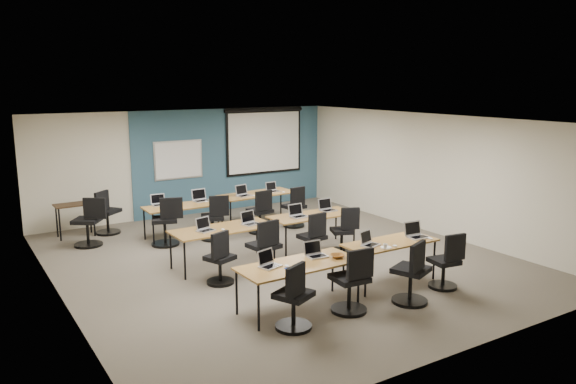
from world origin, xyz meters
TOP-DOWN VIEW (x-y plane):
  - floor at (0.00, 0.00)m, footprint 8.00×9.00m
  - ceiling at (0.00, 0.00)m, footprint 8.00×9.00m
  - wall_back at (0.00, 4.50)m, footprint 8.00×0.04m
  - wall_front at (0.00, -4.50)m, footprint 8.00×0.04m
  - wall_left at (-4.00, 0.00)m, footprint 0.04×9.00m
  - wall_right at (4.00, 0.00)m, footprint 0.04×9.00m
  - blue_accent_panel at (1.25, 4.47)m, footprint 5.50×0.04m
  - whiteboard at (-0.30, 4.43)m, footprint 1.28×0.03m
  - projector_screen at (2.20, 4.41)m, footprint 2.40×0.10m
  - training_table_front_left at (-1.02, -2.25)m, footprint 1.89×0.79m
  - training_table_front_right at (0.94, -2.10)m, footprint 1.66×0.69m
  - training_table_mid_left at (-1.09, 0.24)m, footprint 1.93×0.81m
  - training_table_mid_right at (0.94, 0.23)m, footprint 1.80×0.75m
  - training_table_back_left at (-0.99, 2.44)m, footprint 1.71×0.71m
  - training_table_back_right at (1.03, 2.75)m, footprint 1.89×0.79m
  - laptop_0 at (-1.47, -2.11)m, footprint 0.31×0.26m
  - mouse_0 at (-1.25, -2.27)m, footprint 0.08×0.11m
  - task_chair_0 at (-1.47, -2.81)m, footprint 0.56×0.52m
  - laptop_1 at (-0.61, -2.09)m, footprint 0.30×0.26m
  - mouse_1 at (-0.31, -2.22)m, footprint 0.09×0.11m
  - task_chair_1 at (-0.41, -2.76)m, footprint 0.55×0.55m
  - laptop_2 at (0.49, -2.06)m, footprint 0.30×0.26m
  - mouse_2 at (0.80, -2.36)m, footprint 0.08×0.11m
  - task_chair_2 at (0.58, -2.99)m, footprint 0.59×0.56m
  - laptop_3 at (1.51, -2.13)m, footprint 0.35×0.30m
  - mouse_3 at (1.62, -2.36)m, footprint 0.07×0.10m
  - task_chair_3 at (1.55, -2.81)m, footprint 0.48×0.48m
  - laptop_4 at (-1.45, 0.24)m, footprint 0.31×0.26m
  - mouse_4 at (-1.15, 0.10)m, footprint 0.07×0.10m
  - task_chair_4 at (-1.57, -0.64)m, footprint 0.50×0.48m
  - laptop_5 at (-0.53, 0.22)m, footprint 0.32×0.27m
  - mouse_5 at (-0.29, 0.07)m, footprint 0.07×0.11m
  - task_chair_5 at (-0.68, -0.62)m, footprint 0.55×0.55m
  - laptop_6 at (0.57, 0.23)m, footprint 0.33×0.28m
  - mouse_6 at (0.80, 0.10)m, footprint 0.08×0.11m
  - task_chair_6 at (0.48, -0.46)m, footprint 0.50×0.50m
  - laptop_7 at (1.40, 0.35)m, footprint 0.32×0.28m
  - mouse_7 at (1.66, 0.09)m, footprint 0.09×0.11m
  - task_chair_7 at (1.32, -0.33)m, footprint 0.49×0.46m
  - laptop_8 at (-1.43, 2.75)m, footprint 0.31×0.27m
  - mouse_8 at (-1.32, 2.49)m, footprint 0.09×0.11m
  - task_chair_8 at (-1.53, 2.06)m, footprint 0.61×0.58m
  - laptop_9 at (-0.48, 2.67)m, footprint 0.35×0.30m
  - mouse_9 at (-0.43, 2.49)m, footprint 0.09×0.12m
  - task_chair_9 at (-0.50, 1.92)m, footprint 0.54×0.52m
  - laptop_10 at (0.61, 2.66)m, footprint 0.34×0.29m
  - mouse_10 at (0.82, 2.51)m, footprint 0.08×0.10m
  - task_chair_10 at (0.64, 1.87)m, footprint 0.53×0.53m
  - laptop_11 at (1.47, 2.74)m, footprint 0.30×0.26m
  - mouse_11 at (1.63, 2.50)m, footprint 0.08×0.11m
  - task_chair_11 at (1.59, 1.91)m, footprint 0.51×0.51m
  - blue_mousepad at (-1.24, -2.42)m, footprint 0.25×0.22m
  - snack_bowl at (-0.36, -2.32)m, footprint 0.26×0.26m
  - snack_plate at (0.63, -2.33)m, footprint 0.20×0.20m
  - coffee_cup at (0.58, -2.37)m, footprint 0.07×0.07m
  - utility_table at (-3.00, 3.80)m, footprint 0.84×0.47m
  - spare_chair_a at (-2.37, 3.64)m, footprint 0.63×0.54m
  - spare_chair_b at (-2.91, 2.88)m, footprint 0.65×0.58m

SIDE VIEW (x-z plane):
  - floor at x=0.00m, z-range -0.01..0.01m
  - task_chair_7 at x=1.32m, z-range -0.09..0.86m
  - task_chair_4 at x=-1.57m, z-range -0.09..0.87m
  - task_chair_3 at x=1.55m, z-range -0.09..0.88m
  - task_chair_6 at x=0.48m, z-range -0.09..0.89m
  - task_chair_11 at x=1.59m, z-range -0.09..0.90m
  - task_chair_0 at x=-1.47m, z-range -0.09..0.91m
  - task_chair_9 at x=-0.50m, z-range -0.09..0.92m
  - task_chair_10 at x=0.64m, z-range -0.09..0.92m
  - spare_chair_a at x=-2.37m, z-range -0.09..0.93m
  - task_chair_1 at x=-0.41m, z-range -0.09..0.94m
  - task_chair_5 at x=-0.68m, z-range -0.09..0.94m
  - task_chair_2 at x=0.58m, z-range -0.09..0.95m
  - spare_chair_b at x=-2.91m, z-range -0.09..0.96m
  - task_chair_8 at x=-1.53m, z-range -0.09..0.97m
  - utility_table at x=-3.00m, z-range 0.27..1.02m
  - training_table_front_right at x=0.94m, z-range 0.32..1.05m
  - training_table_back_left at x=-0.99m, z-range 0.32..1.05m
  - training_table_mid_right at x=0.94m, z-range 0.32..1.05m
  - training_table_front_left at x=-1.02m, z-range 0.32..1.05m
  - training_table_back_right at x=1.03m, z-range 0.32..1.05m
  - training_table_mid_left at x=-1.09m, z-range 0.32..1.05m
  - blue_mousepad at x=-1.24m, z-range 0.73..0.74m
  - snack_plate at x=0.63m, z-range 0.73..0.74m
  - mouse_4 at x=-1.15m, z-range 0.73..0.76m
  - mouse_10 at x=0.82m, z-range 0.73..0.76m
  - mouse_2 at x=0.80m, z-range 0.73..0.76m
  - mouse_0 at x=-1.25m, z-range 0.73..0.76m
  - mouse_11 at x=1.63m, z-range 0.73..0.76m
  - mouse_3 at x=1.62m, z-range 0.72..0.76m
  - mouse_7 at x=1.66m, z-range 0.72..0.76m
  - mouse_5 at x=-0.29m, z-range 0.72..0.76m
  - mouse_1 at x=-0.31m, z-range 0.72..0.76m
  - mouse_8 at x=-1.32m, z-range 0.72..0.76m
  - mouse_9 at x=-0.43m, z-range 0.72..0.76m
  - mouse_6 at x=0.80m, z-range 0.72..0.76m
  - snack_bowl at x=-0.36m, z-range 0.73..0.78m
  - coffee_cup at x=0.58m, z-range 0.74..0.80m
  - laptop_2 at x=0.49m, z-range 0.67..0.91m
  - laptop_11 at x=1.47m, z-range 0.67..0.91m
  - laptop_1 at x=-0.61m, z-range 0.67..0.91m
  - laptop_0 at x=-1.47m, z-range 0.67..0.91m
  - laptop_4 at x=-1.45m, z-range 0.67..0.91m
  - laptop_8 at x=-1.43m, z-range 0.67..0.91m
  - laptop_5 at x=-0.53m, z-range 0.67..0.91m
  - laptop_7 at x=1.40m, z-range 0.67..0.92m
  - laptop_6 at x=0.57m, z-range 0.67..0.92m
  - laptop_10 at x=0.61m, z-range 0.67..0.92m
  - laptop_9 at x=-0.48m, z-range 0.66..0.93m
  - laptop_3 at x=1.51m, z-range 0.66..0.93m
  - wall_back at x=0.00m, z-range 0.00..2.70m
  - wall_front at x=0.00m, z-range 0.00..2.70m
  - wall_left at x=-4.00m, z-range 0.00..2.70m
  - wall_right at x=4.00m, z-range 0.00..2.70m
  - blue_accent_panel at x=1.25m, z-range 0.00..2.70m
  - whiteboard at x=-0.30m, z-range 0.96..1.94m
  - projector_screen at x=2.20m, z-range 0.98..2.80m
  - ceiling at x=0.00m, z-range 2.69..2.71m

